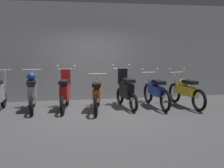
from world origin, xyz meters
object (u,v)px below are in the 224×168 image
object	(u,v)px
motorbike_slot_1	(32,92)
motorbike_slot_5	(156,91)
motorbike_slot_2	(65,92)
motorbike_slot_6	(185,91)
motorbike_slot_4	(126,90)
motorbike_slot_3	(97,94)

from	to	relation	value
motorbike_slot_1	motorbike_slot_5	distance (m)	3.68
motorbike_slot_2	motorbike_slot_5	size ratio (longest dim) A/B	0.86
motorbike_slot_6	motorbike_slot_2	bearing A→B (deg)	176.94
motorbike_slot_2	motorbike_slot_6	xyz separation A→B (m)	(3.67, -0.20, -0.04)
motorbike_slot_2	motorbike_slot_4	bearing A→B (deg)	-0.10
motorbike_slot_2	motorbike_slot_4	size ratio (longest dim) A/B	1.00
motorbike_slot_2	motorbike_slot_5	distance (m)	2.76
motorbike_slot_3	motorbike_slot_5	distance (m)	1.84
motorbike_slot_3	motorbike_slot_4	bearing A→B (deg)	14.68
motorbike_slot_1	motorbike_slot_2	size ratio (longest dim) A/B	1.00
motorbike_slot_4	motorbike_slot_5	world-z (taller)	motorbike_slot_4
motorbike_slot_1	motorbike_slot_6	xyz separation A→B (m)	(4.60, -0.24, -0.07)
motorbike_slot_5	motorbike_slot_3	bearing A→B (deg)	-174.90
motorbike_slot_4	motorbike_slot_1	bearing A→B (deg)	179.06
motorbike_slot_2	motorbike_slot_3	size ratio (longest dim) A/B	0.87
motorbike_slot_1	motorbike_slot_3	bearing A→B (deg)	-8.74
motorbike_slot_1	motorbike_slot_3	world-z (taller)	motorbike_slot_1
motorbike_slot_6	motorbike_slot_4	bearing A→B (deg)	174.02
motorbike_slot_1	motorbike_slot_2	xyz separation A→B (m)	(0.93, -0.04, -0.04)
motorbike_slot_2	motorbike_slot_6	size ratio (longest dim) A/B	0.86
motorbike_slot_4	motorbike_slot_6	xyz separation A→B (m)	(1.84, -0.19, -0.04)
motorbike_slot_5	motorbike_slot_6	world-z (taller)	same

